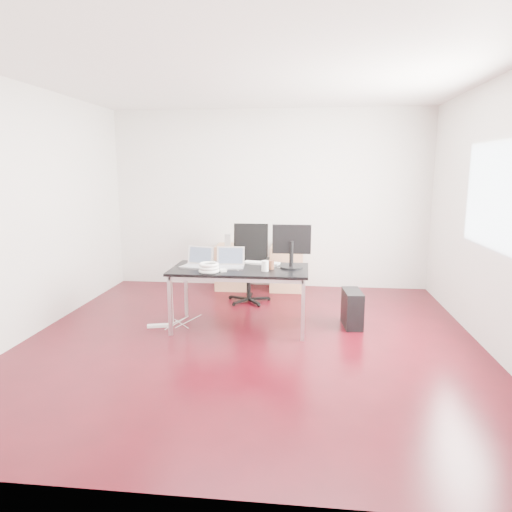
# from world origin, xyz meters

# --- Properties ---
(room_shell) EXTENTS (5.00, 5.00, 5.00)m
(room_shell) POSITION_xyz_m (0.04, 0.00, 1.40)
(room_shell) COLOR #35060C
(room_shell) RESTS_ON ground
(desk) EXTENTS (1.60, 0.80, 0.73)m
(desk) POSITION_xyz_m (-0.18, 0.40, 0.68)
(desk) COLOR black
(desk) RESTS_ON ground
(office_chair) EXTENTS (0.48, 0.50, 1.08)m
(office_chair) POSITION_xyz_m (-0.21, 1.58, 0.61)
(office_chair) COLOR black
(office_chair) RESTS_ON ground
(filing_cabinet_left) EXTENTS (0.50, 0.50, 0.70)m
(filing_cabinet_left) POSITION_xyz_m (-0.56, 2.23, 0.35)
(filing_cabinet_left) COLOR tan
(filing_cabinet_left) RESTS_ON ground
(filing_cabinet_right) EXTENTS (0.50, 0.50, 0.70)m
(filing_cabinet_right) POSITION_xyz_m (0.30, 2.23, 0.35)
(filing_cabinet_right) COLOR tan
(filing_cabinet_right) RESTS_ON ground
(pc_tower) EXTENTS (0.24, 0.47, 0.44)m
(pc_tower) POSITION_xyz_m (1.16, 0.60, 0.22)
(pc_tower) COLOR black
(pc_tower) RESTS_ON ground
(wastebasket) EXTENTS (0.30, 0.30, 0.28)m
(wastebasket) POSITION_xyz_m (0.20, 2.25, 0.14)
(wastebasket) COLOR black
(wastebasket) RESTS_ON ground
(power_strip) EXTENTS (0.31, 0.13, 0.04)m
(power_strip) POSITION_xyz_m (-1.14, 0.30, 0.02)
(power_strip) COLOR white
(power_strip) RESTS_ON ground
(laptop_left) EXTENTS (0.38, 0.33, 0.23)m
(laptop_left) POSITION_xyz_m (-0.69, 0.44, 0.79)
(laptop_left) COLOR silver
(laptop_left) RESTS_ON desk
(laptop_right) EXTENTS (0.35, 0.28, 0.23)m
(laptop_right) POSITION_xyz_m (-0.30, 0.44, 0.79)
(laptop_right) COLOR silver
(laptop_right) RESTS_ON desk
(monitor) EXTENTS (0.45, 0.26, 0.51)m
(monitor) POSITION_xyz_m (0.43, 0.49, 1.01)
(monitor) COLOR black
(monitor) RESTS_ON desk
(keyboard) EXTENTS (0.46, 0.23, 0.02)m
(keyboard) POSITION_xyz_m (0.06, 0.67, 0.74)
(keyboard) COLOR white
(keyboard) RESTS_ON desk
(cup_white) EXTENTS (0.11, 0.11, 0.12)m
(cup_white) POSITION_xyz_m (0.13, 0.27, 0.79)
(cup_white) COLOR white
(cup_white) RESTS_ON desk
(cup_brown) EXTENTS (0.08, 0.08, 0.10)m
(cup_brown) POSITION_xyz_m (0.19, 0.39, 0.78)
(cup_brown) COLOR brown
(cup_brown) RESTS_ON desk
(cable_coil) EXTENTS (0.24, 0.24, 0.11)m
(cable_coil) POSITION_xyz_m (-0.49, 0.15, 0.78)
(cable_coil) COLOR white
(cable_coil) RESTS_ON desk
(power_adapter) EXTENTS (0.09, 0.09, 0.03)m
(power_adapter) POSITION_xyz_m (-0.34, 0.20, 0.74)
(power_adapter) COLOR white
(power_adapter) RESTS_ON desk
(speaker) EXTENTS (0.10, 0.09, 0.18)m
(speaker) POSITION_xyz_m (-0.63, 2.17, 0.79)
(speaker) COLOR #9E9E9E
(speaker) RESTS_ON filing_cabinet_left
(navy_garment) EXTENTS (0.32, 0.27, 0.09)m
(navy_garment) POSITION_xyz_m (0.35, 2.20, 0.74)
(navy_garment) COLOR black
(navy_garment) RESTS_ON filing_cabinet_right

